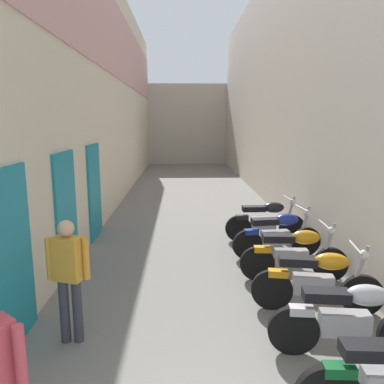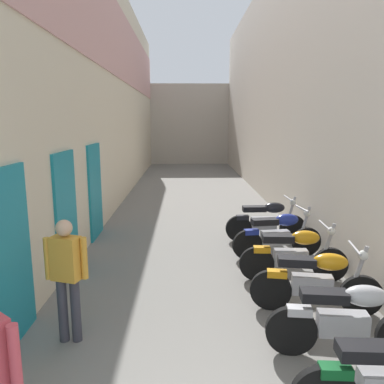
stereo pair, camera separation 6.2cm
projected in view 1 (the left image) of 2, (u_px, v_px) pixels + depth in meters
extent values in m
plane|color=slate|center=(195.00, 217.00, 10.84)|extent=(39.19, 39.19, 0.00)
cube|color=beige|center=(110.00, 92.00, 12.05)|extent=(0.40, 23.19, 7.31)
cube|color=teal|center=(11.00, 259.00, 4.48)|extent=(0.06, 1.10, 2.20)
cube|color=teal|center=(66.00, 214.00, 6.64)|extent=(0.06, 1.10, 2.20)
cube|color=teal|center=(94.00, 191.00, 8.80)|extent=(0.06, 1.10, 2.20)
cube|color=#DBA39E|center=(115.00, 39.00, 11.76)|extent=(0.04, 23.19, 2.34)
cube|color=beige|center=(275.00, 87.00, 12.17)|extent=(0.40, 23.19, 7.62)
cube|color=beige|center=(187.00, 124.00, 24.71)|extent=(7.94, 2.00, 5.03)
cube|color=black|center=(372.00, 350.00, 3.26)|extent=(0.53, 0.26, 0.12)
cube|color=#0F5123|center=(339.00, 370.00, 3.31)|extent=(0.29, 0.16, 0.10)
cylinder|color=black|center=(293.00, 330.00, 4.40)|extent=(0.61, 0.15, 0.60)
cube|color=#9E9EA3|center=(344.00, 323.00, 4.33)|extent=(0.58, 0.26, 0.28)
ellipsoid|color=#B7B7BC|center=(368.00, 295.00, 4.24)|extent=(0.51, 0.31, 0.24)
cube|color=black|center=(326.00, 295.00, 4.29)|extent=(0.54, 0.28, 0.12)
cube|color=#B7B7BC|center=(301.00, 310.00, 4.35)|extent=(0.29, 0.17, 0.10)
cylinder|color=black|center=(362.00, 295.00, 5.29)|extent=(0.60, 0.18, 0.60)
cylinder|color=black|center=(272.00, 290.00, 5.47)|extent=(0.60, 0.18, 0.60)
cube|color=#9E9EA3|center=(313.00, 284.00, 5.36)|extent=(0.59, 0.29, 0.28)
ellipsoid|color=orange|center=(331.00, 261.00, 5.26)|extent=(0.52, 0.34, 0.24)
cube|color=black|center=(298.00, 261.00, 5.33)|extent=(0.55, 0.30, 0.12)
cylinder|color=#9E9EA3|center=(359.00, 272.00, 5.24)|extent=(0.25, 0.10, 0.77)
cylinder|color=#9E9EA3|center=(355.00, 247.00, 5.18)|extent=(0.13, 0.58, 0.04)
sphere|color=silver|center=(364.00, 255.00, 5.18)|extent=(0.14, 0.14, 0.14)
cube|color=orange|center=(278.00, 273.00, 5.41)|extent=(0.30, 0.19, 0.10)
cylinder|color=black|center=(330.00, 264.00, 6.43)|extent=(0.60, 0.12, 0.60)
cylinder|color=black|center=(257.00, 263.00, 6.47)|extent=(0.60, 0.12, 0.60)
cube|color=#9E9EA3|center=(291.00, 257.00, 6.43)|extent=(0.57, 0.23, 0.28)
ellipsoid|color=orange|center=(306.00, 237.00, 6.36)|extent=(0.50, 0.29, 0.24)
cube|color=black|center=(278.00, 238.00, 6.38)|extent=(0.53, 0.25, 0.12)
cylinder|color=#9E9EA3|center=(327.00, 245.00, 6.37)|extent=(0.25, 0.08, 0.77)
cylinder|color=#9E9EA3|center=(325.00, 225.00, 6.31)|extent=(0.07, 0.58, 0.04)
sphere|color=silver|center=(331.00, 231.00, 6.32)|extent=(0.14, 0.14, 0.14)
cube|color=orange|center=(262.00, 249.00, 6.42)|extent=(0.29, 0.16, 0.10)
cylinder|color=black|center=(306.00, 241.00, 7.66)|extent=(0.61, 0.16, 0.60)
cylinder|color=black|center=(247.00, 245.00, 7.47)|extent=(0.61, 0.16, 0.60)
cube|color=#9E9EA3|center=(275.00, 237.00, 7.53)|extent=(0.58, 0.27, 0.28)
ellipsoid|color=navy|center=(287.00, 220.00, 7.50)|extent=(0.51, 0.32, 0.24)
cube|color=black|center=(265.00, 221.00, 7.43)|extent=(0.54, 0.28, 0.12)
cylinder|color=#9E9EA3|center=(304.00, 225.00, 7.58)|extent=(0.25, 0.09, 0.77)
cylinder|color=#9E9EA3|center=(302.00, 208.00, 7.51)|extent=(0.11, 0.58, 0.04)
sphere|color=silver|center=(307.00, 213.00, 7.54)|extent=(0.14, 0.14, 0.14)
cube|color=navy|center=(251.00, 232.00, 7.43)|extent=(0.30, 0.17, 0.10)
cylinder|color=black|center=(292.00, 228.00, 8.66)|extent=(0.60, 0.10, 0.60)
cylinder|color=black|center=(238.00, 228.00, 8.59)|extent=(0.60, 0.10, 0.60)
cube|color=#9E9EA3|center=(263.00, 223.00, 8.60)|extent=(0.57, 0.21, 0.28)
ellipsoid|color=black|center=(274.00, 208.00, 8.55)|extent=(0.49, 0.27, 0.24)
cube|color=black|center=(254.00, 209.00, 8.52)|extent=(0.53, 0.23, 0.12)
cylinder|color=#9E9EA3|center=(290.00, 213.00, 8.59)|extent=(0.25, 0.07, 0.77)
cylinder|color=#9E9EA3|center=(287.00, 198.00, 8.52)|extent=(0.05, 0.58, 0.04)
sphere|color=silver|center=(292.00, 202.00, 8.55)|extent=(0.14, 0.14, 0.14)
cube|color=black|center=(242.00, 217.00, 8.55)|extent=(0.28, 0.15, 0.10)
cylinder|color=#B23D47|center=(20.00, 360.00, 2.60)|extent=(0.08, 0.08, 0.52)
cylinder|color=#383842|center=(65.00, 311.00, 4.64)|extent=(0.12, 0.12, 0.82)
cylinder|color=#383842|center=(78.00, 311.00, 4.64)|extent=(0.12, 0.12, 0.82)
cube|color=gold|center=(68.00, 259.00, 4.51)|extent=(0.39, 0.30, 0.54)
sphere|color=#DBB28E|center=(66.00, 228.00, 4.44)|extent=(0.20, 0.20, 0.20)
cylinder|color=gold|center=(49.00, 259.00, 4.50)|extent=(0.08, 0.08, 0.52)
cylinder|color=gold|center=(86.00, 258.00, 4.52)|extent=(0.08, 0.08, 0.52)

